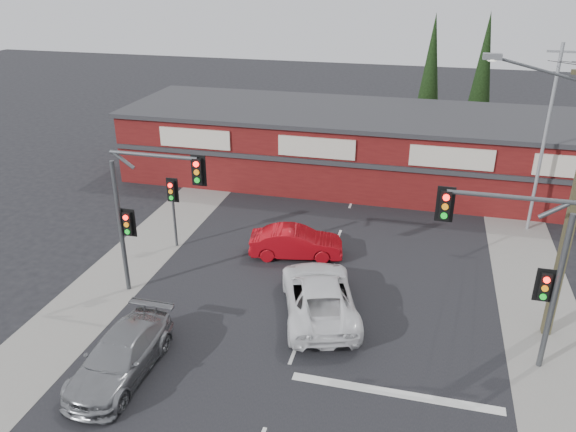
% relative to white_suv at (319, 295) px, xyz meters
% --- Properties ---
extents(ground, '(120.00, 120.00, 0.00)m').
position_rel_white_suv_xyz_m(ground, '(-0.34, -2.23, -0.77)').
color(ground, black).
rests_on(ground, ground).
extents(road_strip, '(14.00, 70.00, 0.01)m').
position_rel_white_suv_xyz_m(road_strip, '(-0.34, 2.77, -0.77)').
color(road_strip, black).
rests_on(road_strip, ground).
extents(verge_left, '(3.00, 70.00, 0.02)m').
position_rel_white_suv_xyz_m(verge_left, '(-8.84, 2.77, -0.76)').
color(verge_left, gray).
rests_on(verge_left, ground).
extents(verge_right, '(3.00, 70.00, 0.02)m').
position_rel_white_suv_xyz_m(verge_right, '(8.16, 2.77, -0.76)').
color(verge_right, gray).
rests_on(verge_right, ground).
extents(stop_line, '(6.50, 0.35, 0.01)m').
position_rel_white_suv_xyz_m(stop_line, '(3.16, -3.73, -0.76)').
color(stop_line, silver).
rests_on(stop_line, ground).
extents(white_suv, '(4.11, 6.07, 1.54)m').
position_rel_white_suv_xyz_m(white_suv, '(0.00, 0.00, 0.00)').
color(white_suv, white).
rests_on(white_suv, ground).
extents(silver_suv, '(1.98, 4.77, 1.38)m').
position_rel_white_suv_xyz_m(silver_suv, '(-5.47, -4.95, -0.08)').
color(silver_suv, gray).
rests_on(silver_suv, ground).
extents(red_sedan, '(4.33, 2.18, 1.36)m').
position_rel_white_suv_xyz_m(red_sedan, '(-1.89, 4.19, -0.09)').
color(red_sedan, '#AD0A13').
rests_on(red_sedan, ground).
extents(lane_dashes, '(0.12, 46.15, 0.01)m').
position_rel_white_suv_xyz_m(lane_dashes, '(-0.34, 2.05, -0.76)').
color(lane_dashes, silver).
rests_on(lane_dashes, ground).
extents(shop_building, '(27.30, 8.40, 4.22)m').
position_rel_white_suv_xyz_m(shop_building, '(-1.34, 14.75, 1.36)').
color(shop_building, '#541011').
rests_on(shop_building, ground).
extents(conifer_near, '(1.80, 1.80, 9.25)m').
position_rel_white_suv_xyz_m(conifer_near, '(3.16, 21.77, 4.71)').
color(conifer_near, '#2D2116').
rests_on(conifer_near, ground).
extents(conifer_far, '(1.80, 1.80, 9.25)m').
position_rel_white_suv_xyz_m(conifer_far, '(6.66, 23.77, 4.71)').
color(conifer_far, '#2D2116').
rests_on(conifer_far, ground).
extents(traffic_mast_left, '(3.77, 0.27, 5.97)m').
position_rel_white_suv_xyz_m(traffic_mast_left, '(-6.77, -0.23, 3.16)').
color(traffic_mast_left, '#47494C').
rests_on(traffic_mast_left, ground).
extents(traffic_mast_right, '(3.96, 0.27, 5.97)m').
position_rel_white_suv_xyz_m(traffic_mast_right, '(6.52, -1.23, 3.17)').
color(traffic_mast_right, '#47494C').
rests_on(traffic_mast_right, ground).
extents(pedestal_signal, '(0.55, 0.27, 3.38)m').
position_rel_white_suv_xyz_m(pedestal_signal, '(-7.54, 3.77, 1.63)').
color(pedestal_signal, '#47494C').
rests_on(pedestal_signal, ground).
extents(utility_pole, '(4.38, 0.59, 10.00)m').
position_rel_white_suv_xyz_m(utility_pole, '(8.02, 0.76, 4.62)').
color(utility_pole, '#4A452A').
rests_on(utility_pole, ground).
extents(steel_pole, '(1.20, 0.16, 9.00)m').
position_rel_white_suv_xyz_m(steel_pole, '(8.66, 9.77, 3.93)').
color(steel_pole, gray).
rests_on(steel_pole, ground).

